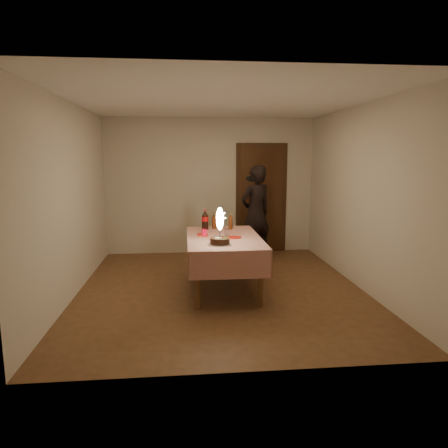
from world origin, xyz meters
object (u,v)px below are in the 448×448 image
(clear_cup, at_px, (227,232))
(amber_bottle_right, at_px, (231,222))
(red_plate, at_px, (234,237))
(photographer, at_px, (256,213))
(cola_bottle, at_px, (205,220))
(birthday_cake, at_px, (220,234))
(amber_bottle_left, at_px, (214,221))
(dining_table, at_px, (224,244))
(red_cup, at_px, (204,233))

(clear_cup, xyz_separation_m, amber_bottle_right, (0.11, 0.46, 0.07))
(red_plate, bearing_deg, photographer, 69.98)
(clear_cup, height_order, cola_bottle, cola_bottle)
(birthday_cake, height_order, amber_bottle_right, birthday_cake)
(cola_bottle, bearing_deg, birthday_cake, -82.34)
(clear_cup, xyz_separation_m, amber_bottle_left, (-0.14, 0.54, 0.07))
(dining_table, bearing_deg, amber_bottle_right, 74.05)
(clear_cup, bearing_deg, red_plate, -67.12)
(clear_cup, distance_m, amber_bottle_right, 0.48)
(cola_bottle, distance_m, amber_bottle_right, 0.40)
(cola_bottle, relative_size, photographer, 0.18)
(photographer, bearing_deg, dining_table, -115.02)
(dining_table, distance_m, cola_bottle, 0.65)
(clear_cup, distance_m, cola_bottle, 0.55)
(dining_table, height_order, photographer, photographer)
(amber_bottle_right, height_order, photographer, photographer)
(birthday_cake, xyz_separation_m, amber_bottle_left, (0.01, 1.12, -0.01))
(dining_table, xyz_separation_m, birthday_cake, (-0.09, -0.47, 0.23))
(cola_bottle, bearing_deg, clear_cup, -57.38)
(red_plate, relative_size, amber_bottle_right, 0.86)
(red_plate, distance_m, amber_bottle_left, 0.76)
(clear_cup, bearing_deg, amber_bottle_left, 104.93)
(amber_bottle_left, relative_size, amber_bottle_right, 1.00)
(birthday_cake, xyz_separation_m, cola_bottle, (-0.14, 1.03, 0.02))
(red_plate, bearing_deg, cola_bottle, 120.00)
(cola_bottle, distance_m, photographer, 1.41)
(dining_table, relative_size, red_plate, 7.82)
(red_cup, bearing_deg, amber_bottle_left, 72.26)
(birthday_cake, relative_size, red_plate, 2.17)
(cola_bottle, bearing_deg, photographer, 46.47)
(cola_bottle, bearing_deg, amber_bottle_right, 1.49)
(cola_bottle, xyz_separation_m, amber_bottle_right, (0.39, 0.01, -0.03))
(photographer, bearing_deg, cola_bottle, -133.53)
(cola_bottle, height_order, photographer, photographer)
(dining_table, height_order, amber_bottle_left, amber_bottle_left)
(red_cup, height_order, photographer, photographer)
(dining_table, bearing_deg, clear_cup, 61.88)
(red_cup, relative_size, cola_bottle, 0.31)
(dining_table, height_order, red_plate, red_plate)
(birthday_cake, bearing_deg, dining_table, 78.70)
(red_plate, relative_size, clear_cup, 2.44)
(clear_cup, bearing_deg, red_cup, -174.38)
(dining_table, bearing_deg, photographer, 64.98)
(red_cup, bearing_deg, clear_cup, 5.62)
(birthday_cake, bearing_deg, clear_cup, 75.42)
(birthday_cake, height_order, red_plate, birthday_cake)
(red_cup, bearing_deg, photographer, 56.21)
(dining_table, distance_m, amber_bottle_left, 0.69)
(clear_cup, bearing_deg, photographer, 65.21)
(birthday_cake, relative_size, amber_bottle_right, 1.87)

